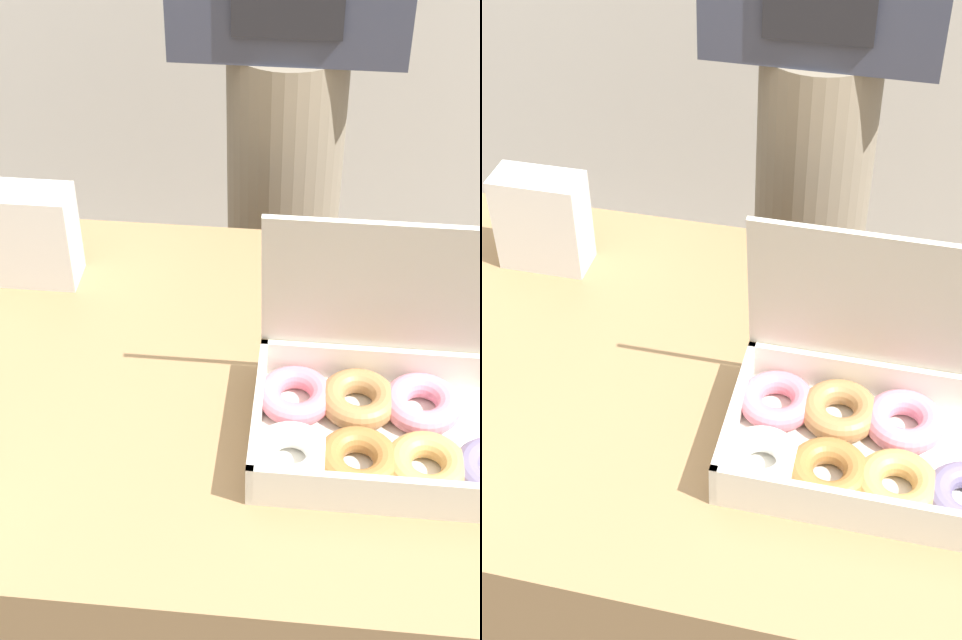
{
  "view_description": "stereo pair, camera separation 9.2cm",
  "coord_description": "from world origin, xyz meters",
  "views": [
    {
      "loc": [
        0.19,
        -0.74,
        1.49
      ],
      "look_at": [
        0.12,
        -0.04,
        0.88
      ],
      "focal_mm": 50.0,
      "sensor_mm": 36.0,
      "label": 1
    },
    {
      "loc": [
        0.28,
        -0.72,
        1.49
      ],
      "look_at": [
        0.12,
        -0.04,
        0.88
      ],
      "focal_mm": 50.0,
      "sensor_mm": 36.0,
      "label": 2
    }
  ],
  "objects": [
    {
      "name": "napkin_holder",
      "position": [
        -0.18,
        0.17,
        0.82
      ],
      "size": [
        0.12,
        0.06,
        0.13
      ],
      "color": "silver",
      "rests_on": "table"
    },
    {
      "name": "donut_box",
      "position": [
        0.28,
        -0.08,
        0.79
      ],
      "size": [
        0.33,
        0.21,
        0.24
      ],
      "color": "silver",
      "rests_on": "table"
    },
    {
      "name": "person_customer",
      "position": [
        0.13,
        0.56,
        0.97
      ],
      "size": [
        0.35,
        0.21,
        1.72
      ],
      "color": "gray",
      "rests_on": "ground_plane"
    },
    {
      "name": "table",
      "position": [
        0.0,
        0.0,
        0.38
      ],
      "size": [
        1.17,
        0.61,
        0.75
      ],
      "color": "#99754C",
      "rests_on": "ground_plane"
    }
  ]
}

